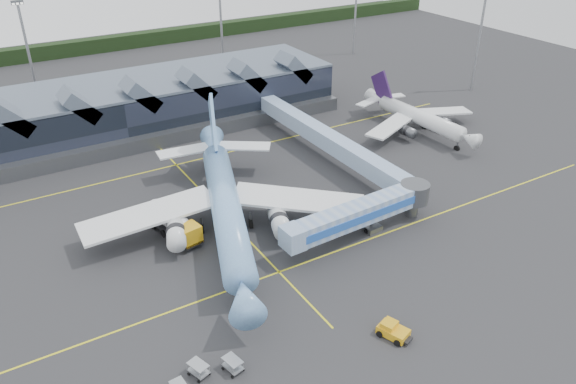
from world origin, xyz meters
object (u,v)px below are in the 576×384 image
jet_bridge (368,211)px  pushback_tug (393,331)px  fuel_truck (173,221)px  main_airliner (225,202)px  regional_jet (417,116)px

jet_bridge → pushback_tug: jet_bridge is taller
fuel_truck → pushback_tug: (13.24, -31.54, -1.35)m
jet_bridge → pushback_tug: (-10.20, -17.74, -2.94)m
jet_bridge → fuel_truck: size_ratio=2.23×
pushback_tug → main_airliner: bearing=81.8°
regional_jet → pushback_tug: size_ratio=7.17×
regional_jet → jet_bridge: 39.67m
main_airliner → regional_jet: 49.51m
fuel_truck → pushback_tug: 34.23m
jet_bridge → pushback_tug: 20.68m
regional_jet → pushback_tug: (-41.45, -42.18, -2.44)m
regional_jet → jet_bridge: size_ratio=1.17×
jet_bridge → pushback_tug: size_ratio=6.14×
main_airliner → jet_bridge: size_ratio=1.82×
fuel_truck → pushback_tug: fuel_truck is taller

